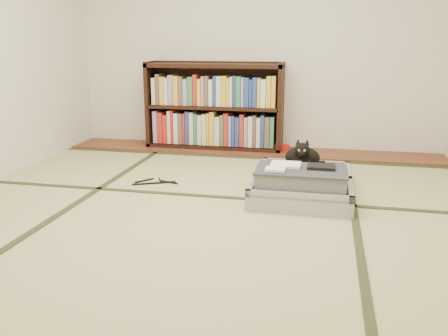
# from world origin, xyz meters

# --- Properties ---
(floor) EXTENTS (4.50, 4.50, 0.00)m
(floor) POSITION_xyz_m (0.00, 0.00, 0.00)
(floor) COLOR tan
(floor) RESTS_ON ground
(wood_strip) EXTENTS (4.00, 0.50, 0.02)m
(wood_strip) POSITION_xyz_m (0.00, 2.00, 0.01)
(wood_strip) COLOR brown
(wood_strip) RESTS_ON ground
(red_item) EXTENTS (0.15, 0.10, 0.07)m
(red_item) POSITION_xyz_m (0.32, 2.03, 0.06)
(red_item) COLOR red
(red_item) RESTS_ON wood_strip
(tatami_borders) EXTENTS (4.00, 4.50, 0.01)m
(tatami_borders) POSITION_xyz_m (0.00, 0.49, 0.00)
(tatami_borders) COLOR #2D381E
(tatami_borders) RESTS_ON ground
(bookcase) EXTENTS (1.49, 0.34, 0.96)m
(bookcase) POSITION_xyz_m (-0.43, 2.07, 0.45)
(bookcase) COLOR black
(bookcase) RESTS_ON wood_strip
(suitcase) EXTENTS (0.74, 0.99, 0.29)m
(suitcase) POSITION_xyz_m (0.62, 0.57, 0.10)
(suitcase) COLOR #A1A0A5
(suitcase) RESTS_ON floor
(cat) EXTENTS (0.33, 0.33, 0.27)m
(cat) POSITION_xyz_m (0.60, 0.86, 0.24)
(cat) COLOR black
(cat) RESTS_ON suitcase
(cable_coil) EXTENTS (0.10, 0.10, 0.02)m
(cable_coil) POSITION_xyz_m (0.78, 0.90, 0.15)
(cable_coil) COLOR white
(cable_coil) RESTS_ON suitcase
(hanger) EXTENTS (0.37, 0.25, 0.01)m
(hanger) POSITION_xyz_m (-0.61, 0.66, 0.01)
(hanger) COLOR black
(hanger) RESTS_ON floor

